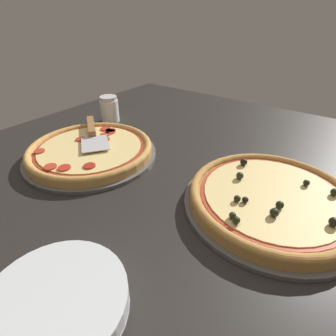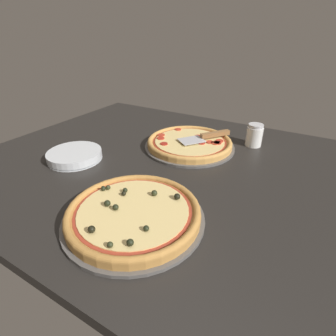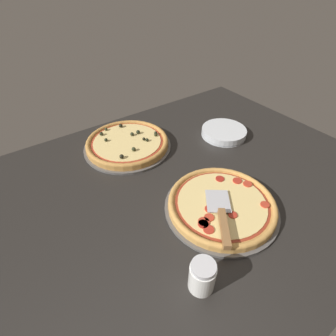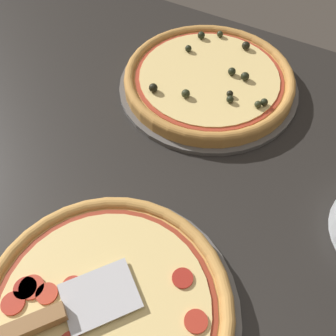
# 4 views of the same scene
# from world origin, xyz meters

# --- Properties ---
(ground_plane) EXTENTS (1.54, 1.20, 0.04)m
(ground_plane) POSITION_xyz_m (0.00, 0.00, -0.02)
(ground_plane) COLOR black
(pizza_pan_front) EXTENTS (0.39, 0.39, 0.01)m
(pizza_pan_front) POSITION_xyz_m (0.01, -0.17, 0.01)
(pizza_pan_front) COLOR #565451
(pizza_pan_front) RESTS_ON ground_plane
(pizza_front) EXTENTS (0.36, 0.36, 0.03)m
(pizza_front) POSITION_xyz_m (0.01, -0.17, 0.02)
(pizza_front) COLOR #C68E47
(pizza_front) RESTS_ON pizza_pan_front
(pizza_pan_back) EXTENTS (0.39, 0.39, 0.01)m
(pizza_pan_back) POSITION_xyz_m (-0.07, 0.34, 0.01)
(pizza_pan_back) COLOR #565451
(pizza_pan_back) RESTS_ON ground_plane
(pizza_back) EXTENTS (0.36, 0.36, 0.04)m
(pizza_back) POSITION_xyz_m (-0.07, 0.34, 0.03)
(pizza_back) COLOR #B77F3D
(pizza_back) RESTS_ON pizza_pan_back
(serving_spatula) EXTENTS (0.19, 0.22, 0.02)m
(serving_spatula) POSITION_xyz_m (-0.05, -0.24, 0.05)
(serving_spatula) COLOR #B7B7BC
(serving_spatula) RESTS_ON pizza_front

